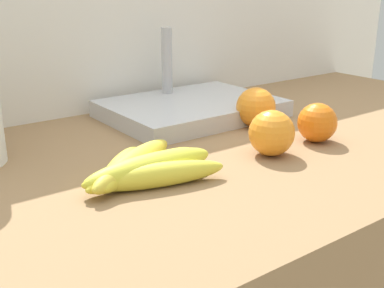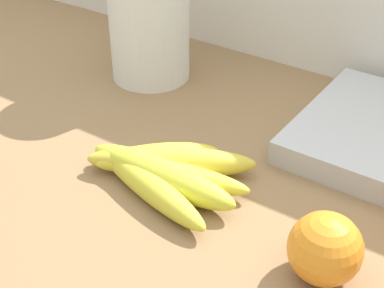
{
  "view_description": "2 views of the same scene",
  "coord_description": "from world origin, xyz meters",
  "views": [
    {
      "loc": [
        -0.4,
        -0.63,
        1.14
      ],
      "look_at": [
        0.02,
        -0.06,
        0.9
      ],
      "focal_mm": 45.51,
      "sensor_mm": 36.0,
      "label": 1
    },
    {
      "loc": [
        0.29,
        -0.51,
        1.3
      ],
      "look_at": [
        -0.02,
        -0.07,
        0.94
      ],
      "focal_mm": 53.44,
      "sensor_mm": 36.0,
      "label": 2
    }
  ],
  "objects": [
    {
      "name": "wall_back",
      "position": [
        0.0,
        0.37,
        0.65
      ],
      "size": [
        2.16,
        0.06,
        1.3
      ],
      "primitive_type": "cube",
      "color": "silver",
      "rests_on": "ground"
    },
    {
      "name": "orange_far_right",
      "position": [
        0.28,
        -0.09,
        0.89
      ],
      "size": [
        0.07,
        0.07,
        0.07
      ],
      "primitive_type": "sphere",
      "color": "orange",
      "rests_on": "counter"
    },
    {
      "name": "orange_back_left",
      "position": [
        0.26,
        0.05,
        0.9
      ],
      "size": [
        0.08,
        0.08,
        0.08
      ],
      "primitive_type": "sphere",
      "color": "orange",
      "rests_on": "counter"
    },
    {
      "name": "sink_basin",
      "position": [
        0.2,
        0.19,
        0.88
      ],
      "size": [
        0.35,
        0.26,
        0.18
      ],
      "color": "#B7BABF",
      "rests_on": "counter"
    },
    {
      "name": "banana_bunch",
      "position": [
        -0.07,
        -0.06,
        0.88
      ],
      "size": [
        0.22,
        0.17,
        0.04
      ],
      "color": "gold",
      "rests_on": "counter"
    },
    {
      "name": "orange_center",
      "position": [
        0.16,
        -0.09,
        0.89
      ],
      "size": [
        0.08,
        0.08,
        0.08
      ],
      "primitive_type": "sphere",
      "color": "orange",
      "rests_on": "counter"
    }
  ]
}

